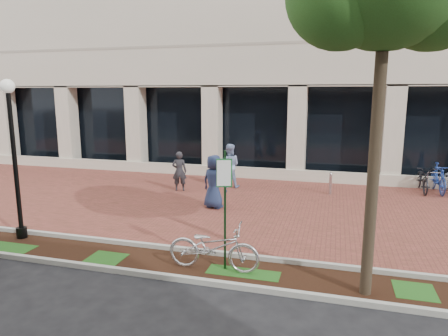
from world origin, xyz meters
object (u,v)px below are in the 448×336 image
(pedestrian_left, at_px, (179,171))
(pedestrian_right, at_px, (214,182))
(parking_sign, at_px, (225,196))
(locked_bicycle, at_px, (214,247))
(bollard, at_px, (330,183))
(lamppost, at_px, (14,151))
(pedestrian_mid, at_px, (229,166))

(pedestrian_left, height_order, pedestrian_right, pedestrian_right)
(parking_sign, distance_m, pedestrian_right, 4.94)
(locked_bicycle, height_order, bollard, locked_bicycle)
(pedestrian_left, bearing_deg, lamppost, 55.72)
(locked_bicycle, bearing_deg, parking_sign, -66.96)
(parking_sign, distance_m, bollard, 7.96)
(pedestrian_right, bearing_deg, bollard, -123.69)
(locked_bicycle, height_order, pedestrian_mid, pedestrian_mid)
(parking_sign, bearing_deg, pedestrian_right, 93.01)
(parking_sign, bearing_deg, lamppost, 159.21)
(parking_sign, distance_m, pedestrian_mid, 7.99)
(pedestrian_mid, distance_m, bollard, 4.13)
(parking_sign, xyz_separation_m, pedestrian_right, (-1.66, 4.59, -0.77))
(lamppost, height_order, pedestrian_right, lamppost)
(parking_sign, bearing_deg, pedestrian_mid, 87.38)
(locked_bicycle, relative_size, bollard, 2.39)
(bollard, bearing_deg, pedestrian_left, -169.96)
(parking_sign, distance_m, lamppost, 5.91)
(lamppost, xyz_separation_m, bollard, (7.99, 7.17, -1.95))
(pedestrian_mid, bearing_deg, pedestrian_left, 27.46)
(bollard, bearing_deg, parking_sign, -105.82)
(lamppost, relative_size, pedestrian_mid, 2.32)
(lamppost, xyz_separation_m, pedestrian_right, (4.19, 4.19, -1.48))
(lamppost, relative_size, pedestrian_left, 2.63)
(lamppost, distance_m, pedestrian_mid, 8.41)
(lamppost, relative_size, pedestrian_right, 2.30)
(pedestrian_left, bearing_deg, bollard, 175.01)
(pedestrian_left, distance_m, pedestrian_right, 2.83)
(locked_bicycle, xyz_separation_m, pedestrian_mid, (-1.73, 7.81, 0.37))
(parking_sign, height_order, bollard, parking_sign)
(locked_bicycle, distance_m, pedestrian_mid, 8.01)
(parking_sign, xyz_separation_m, pedestrian_mid, (-1.96, 7.71, -0.78))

